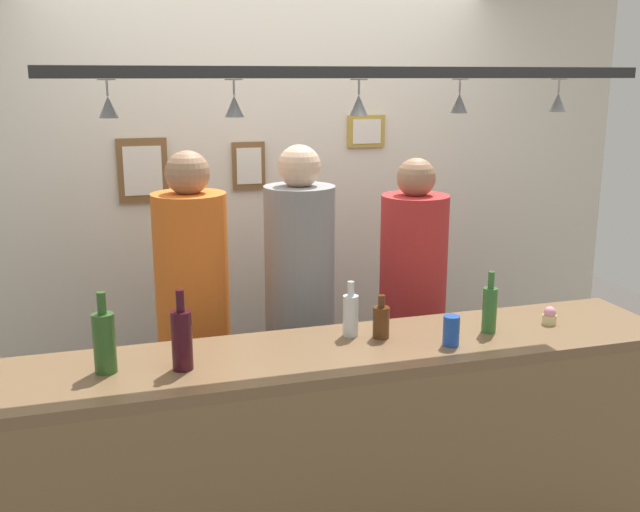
{
  "coord_description": "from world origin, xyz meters",
  "views": [
    {
      "loc": [
        -0.93,
        -2.93,
        2.04
      ],
      "look_at": [
        0.0,
        0.1,
        1.26
      ],
      "focal_mm": 41.38,
      "sensor_mm": 36.0,
      "label": 1
    }
  ],
  "objects_px": {
    "person_middle_grey_shirt": "(300,286)",
    "person_right_red_shirt": "(413,287)",
    "drink_can": "(451,331)",
    "bottle_beer_green_import": "(490,308)",
    "picture_frame_caricature": "(143,171)",
    "person_left_orange_shirt": "(193,297)",
    "picture_frame_upper_small": "(366,131)",
    "picture_frame_crest": "(249,166)",
    "bottle_soda_clear": "(351,314)",
    "bottle_champagne_green": "(104,341)",
    "bottle_beer_brown_stubby": "(381,321)",
    "bottle_wine_dark_red": "(182,338)",
    "cupcake": "(550,316)"
  },
  "relations": [
    {
      "from": "drink_can",
      "to": "picture_frame_caricature",
      "type": "relative_size",
      "value": 0.36
    },
    {
      "from": "picture_frame_upper_small",
      "to": "person_right_red_shirt",
      "type": "bearing_deg",
      "value": -88.96
    },
    {
      "from": "cupcake",
      "to": "picture_frame_caricature",
      "type": "relative_size",
      "value": 0.23
    },
    {
      "from": "bottle_wine_dark_red",
      "to": "picture_frame_upper_small",
      "type": "bearing_deg",
      "value": 49.33
    },
    {
      "from": "bottle_wine_dark_red",
      "to": "bottle_champagne_green",
      "type": "bearing_deg",
      "value": 168.69
    },
    {
      "from": "bottle_wine_dark_red",
      "to": "bottle_soda_clear",
      "type": "height_order",
      "value": "bottle_wine_dark_red"
    },
    {
      "from": "person_right_red_shirt",
      "to": "bottle_beer_brown_stubby",
      "type": "relative_size",
      "value": 9.16
    },
    {
      "from": "picture_frame_caricature",
      "to": "bottle_soda_clear",
      "type": "bearing_deg",
      "value": -60.7
    },
    {
      "from": "bottle_beer_brown_stubby",
      "to": "bottle_soda_clear",
      "type": "xyz_separation_m",
      "value": [
        -0.11,
        0.06,
        0.02
      ]
    },
    {
      "from": "drink_can",
      "to": "picture_frame_caricature",
      "type": "height_order",
      "value": "picture_frame_caricature"
    },
    {
      "from": "person_left_orange_shirt",
      "to": "bottle_wine_dark_red",
      "type": "xyz_separation_m",
      "value": [
        -0.14,
        -0.77,
        0.08
      ]
    },
    {
      "from": "person_left_orange_shirt",
      "to": "person_middle_grey_shirt",
      "type": "height_order",
      "value": "person_middle_grey_shirt"
    },
    {
      "from": "person_middle_grey_shirt",
      "to": "bottle_champagne_green",
      "type": "bearing_deg",
      "value": -142.29
    },
    {
      "from": "drink_can",
      "to": "bottle_beer_green_import",
      "type": "bearing_deg",
      "value": 23.44
    },
    {
      "from": "cupcake",
      "to": "picture_frame_crest",
      "type": "relative_size",
      "value": 0.3
    },
    {
      "from": "picture_frame_caricature",
      "to": "picture_frame_upper_small",
      "type": "relative_size",
      "value": 1.55
    },
    {
      "from": "picture_frame_crest",
      "to": "picture_frame_upper_small",
      "type": "height_order",
      "value": "picture_frame_upper_small"
    },
    {
      "from": "person_right_red_shirt",
      "to": "bottle_beer_brown_stubby",
      "type": "height_order",
      "value": "person_right_red_shirt"
    },
    {
      "from": "bottle_soda_clear",
      "to": "drink_can",
      "type": "relative_size",
      "value": 1.89
    },
    {
      "from": "bottle_wine_dark_red",
      "to": "cupcake",
      "type": "height_order",
      "value": "bottle_wine_dark_red"
    },
    {
      "from": "person_middle_grey_shirt",
      "to": "picture_frame_caricature",
      "type": "distance_m",
      "value": 1.08
    },
    {
      "from": "person_right_red_shirt",
      "to": "bottle_soda_clear",
      "type": "height_order",
      "value": "person_right_red_shirt"
    },
    {
      "from": "person_middle_grey_shirt",
      "to": "bottle_wine_dark_red",
      "type": "height_order",
      "value": "person_middle_grey_shirt"
    },
    {
      "from": "bottle_soda_clear",
      "to": "picture_frame_upper_small",
      "type": "bearing_deg",
      "value": 67.25
    },
    {
      "from": "picture_frame_caricature",
      "to": "picture_frame_crest",
      "type": "xyz_separation_m",
      "value": [
        0.57,
        0.0,
        0.01
      ]
    },
    {
      "from": "bottle_champagne_green",
      "to": "cupcake",
      "type": "height_order",
      "value": "bottle_champagne_green"
    },
    {
      "from": "person_right_red_shirt",
      "to": "drink_can",
      "type": "xyz_separation_m",
      "value": [
        -0.21,
        -0.83,
        0.07
      ]
    },
    {
      "from": "bottle_beer_brown_stubby",
      "to": "bottle_beer_green_import",
      "type": "bearing_deg",
      "value": -8.56
    },
    {
      "from": "picture_frame_upper_small",
      "to": "picture_frame_caricature",
      "type": "bearing_deg",
      "value": 180.0
    },
    {
      "from": "picture_frame_crest",
      "to": "drink_can",
      "type": "bearing_deg",
      "value": -71.95
    },
    {
      "from": "person_left_orange_shirt",
      "to": "bottle_soda_clear",
      "type": "distance_m",
      "value": 0.83
    },
    {
      "from": "bottle_beer_brown_stubby",
      "to": "picture_frame_caricature",
      "type": "relative_size",
      "value": 0.53
    },
    {
      "from": "bottle_champagne_green",
      "to": "picture_frame_caricature",
      "type": "xyz_separation_m",
      "value": [
        0.25,
        1.39,
        0.43
      ]
    },
    {
      "from": "person_middle_grey_shirt",
      "to": "bottle_beer_brown_stubby",
      "type": "height_order",
      "value": "person_middle_grey_shirt"
    },
    {
      "from": "picture_frame_crest",
      "to": "bottle_soda_clear",
      "type": "bearing_deg",
      "value": -83.36
    },
    {
      "from": "drink_can",
      "to": "bottle_beer_brown_stubby",
      "type": "bearing_deg",
      "value": 144.5
    },
    {
      "from": "person_middle_grey_shirt",
      "to": "person_right_red_shirt",
      "type": "distance_m",
      "value": 0.6
    },
    {
      "from": "bottle_champagne_green",
      "to": "bottle_soda_clear",
      "type": "distance_m",
      "value": 0.98
    },
    {
      "from": "bottle_champagne_green",
      "to": "person_left_orange_shirt",
      "type": "bearing_deg",
      "value": 60.46
    },
    {
      "from": "cupcake",
      "to": "picture_frame_crest",
      "type": "distance_m",
      "value": 1.8
    },
    {
      "from": "bottle_beer_green_import",
      "to": "bottle_wine_dark_red",
      "type": "distance_m",
      "value": 1.27
    },
    {
      "from": "bottle_champagne_green",
      "to": "picture_frame_upper_small",
      "type": "xyz_separation_m",
      "value": [
        1.51,
        1.39,
        0.61
      ]
    },
    {
      "from": "person_right_red_shirt",
      "to": "bottle_beer_brown_stubby",
      "type": "distance_m",
      "value": 0.8
    },
    {
      "from": "bottle_wine_dark_red",
      "to": "bottle_soda_clear",
      "type": "bearing_deg",
      "value": 12.93
    },
    {
      "from": "person_left_orange_shirt",
      "to": "cupcake",
      "type": "height_order",
      "value": "person_left_orange_shirt"
    },
    {
      "from": "bottle_champagne_green",
      "to": "bottle_beer_green_import",
      "type": "relative_size",
      "value": 1.15
    },
    {
      "from": "person_left_orange_shirt",
      "to": "picture_frame_caricature",
      "type": "distance_m",
      "value": 0.86
    },
    {
      "from": "person_right_red_shirt",
      "to": "drink_can",
      "type": "bearing_deg",
      "value": -104.01
    },
    {
      "from": "person_left_orange_shirt",
      "to": "picture_frame_caricature",
      "type": "relative_size",
      "value": 5.05
    },
    {
      "from": "bottle_beer_green_import",
      "to": "picture_frame_caricature",
      "type": "height_order",
      "value": "picture_frame_caricature"
    }
  ]
}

